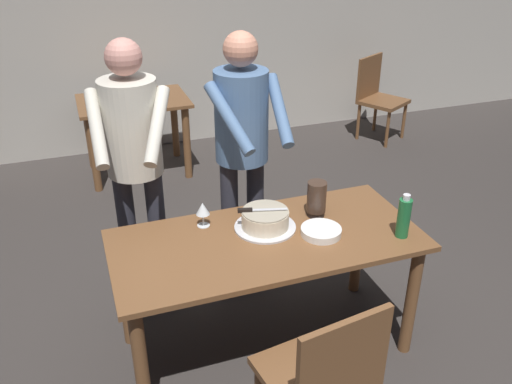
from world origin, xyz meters
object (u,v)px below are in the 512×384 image
(water_bottle, at_px, (404,217))
(plate_stack, at_px, (321,231))
(wine_glass_near, at_px, (203,209))
(hurricane_lamp, at_px, (317,199))
(background_table, at_px, (135,116))
(person_cutting_cake, at_px, (242,141))
(background_chair_0, at_px, (378,95))
(chair_near_side, at_px, (323,376))
(main_dining_table, at_px, (267,256))
(cake_on_platter, at_px, (265,220))
(cake_knife, at_px, (252,210))
(person_standing_beside, at_px, (134,153))

(water_bottle, bearing_deg, plate_stack, 158.71)
(wine_glass_near, bearing_deg, plate_stack, -27.72)
(wine_glass_near, bearing_deg, hurricane_lamp, -9.20)
(wine_glass_near, bearing_deg, background_table, 90.98)
(person_cutting_cake, bearing_deg, wine_glass_near, -134.53)
(plate_stack, distance_m, background_chair_0, 3.46)
(plate_stack, height_order, background_chair_0, background_chair_0)
(water_bottle, relative_size, hurricane_lamp, 1.19)
(chair_near_side, bearing_deg, wine_glass_near, 105.00)
(background_table, relative_size, background_chair_0, 1.11)
(main_dining_table, distance_m, background_chair_0, 3.58)
(main_dining_table, relative_size, cake_on_platter, 4.88)
(plate_stack, relative_size, background_table, 0.22)
(person_cutting_cake, relative_size, background_chair_0, 1.91)
(cake_knife, xyz_separation_m, wine_glass_near, (-0.24, 0.12, -0.01))
(cake_knife, xyz_separation_m, background_table, (-0.29, 2.55, -0.29))
(cake_knife, bearing_deg, wine_glass_near, 154.03)
(main_dining_table, distance_m, person_standing_beside, 0.96)
(plate_stack, bearing_deg, person_cutting_cake, 109.15)
(background_table, bearing_deg, wine_glass_near, -89.02)
(hurricane_lamp, bearing_deg, water_bottle, -46.25)
(person_cutting_cake, height_order, background_table, person_cutting_cake)
(cake_knife, xyz_separation_m, chair_near_side, (0.02, -0.88, -0.37))
(water_bottle, bearing_deg, wine_glass_near, 154.84)
(water_bottle, height_order, person_cutting_cake, person_cutting_cake)
(plate_stack, bearing_deg, hurricane_lamp, 72.89)
(plate_stack, xyz_separation_m, wine_glass_near, (-0.57, 0.30, 0.08))
(cake_on_platter, distance_m, person_cutting_cake, 0.56)
(plate_stack, relative_size, person_cutting_cake, 0.13)
(wine_glass_near, xyz_separation_m, hurricane_lamp, (0.64, -0.10, 0.00))
(cake_on_platter, xyz_separation_m, person_standing_beside, (-0.61, 0.52, 0.27))
(background_chair_0, bearing_deg, person_cutting_cake, -136.72)
(cake_on_platter, distance_m, background_chair_0, 3.50)
(main_dining_table, relative_size, plate_stack, 7.54)
(person_cutting_cake, bearing_deg, person_standing_beside, 177.31)
(plate_stack, height_order, wine_glass_near, wine_glass_near)
(plate_stack, bearing_deg, background_table, 102.68)
(main_dining_table, distance_m, cake_knife, 0.27)
(background_chair_0, bearing_deg, person_standing_beside, -144.12)
(main_dining_table, bearing_deg, chair_near_side, -91.54)
(wine_glass_near, relative_size, background_chair_0, 0.16)
(background_chair_0, bearing_deg, wine_glass_near, -136.42)
(cake_knife, height_order, chair_near_side, chair_near_side)
(person_standing_beside, bearing_deg, wine_glass_near, -52.46)
(water_bottle, relative_size, person_standing_beside, 0.15)
(person_standing_beside, height_order, chair_near_side, person_standing_beside)
(water_bottle, distance_m, background_chair_0, 3.38)
(wine_glass_near, bearing_deg, chair_near_side, -75.00)
(plate_stack, xyz_separation_m, water_bottle, (0.40, -0.16, 0.09))
(background_chair_0, bearing_deg, plate_stack, -126.15)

